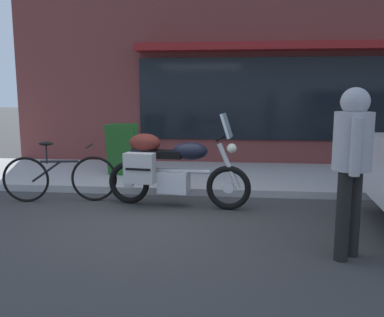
{
  "coord_description": "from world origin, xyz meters",
  "views": [
    {
      "loc": [
        1.1,
        -5.26,
        1.69
      ],
      "look_at": [
        0.46,
        0.89,
        0.7
      ],
      "focal_mm": 38.6,
      "sensor_mm": 36.0,
      "label": 1
    }
  ],
  "objects_px": {
    "pedestrian_walking": "(352,152)",
    "sandwich_board_sign": "(122,150)",
    "parked_bicycle": "(60,177)",
    "touring_motorcycle": "(168,167)"
  },
  "relations": [
    {
      "from": "touring_motorcycle",
      "to": "pedestrian_walking",
      "type": "distance_m",
      "value": 2.8
    },
    {
      "from": "pedestrian_walking",
      "to": "sandwich_board_sign",
      "type": "xyz_separation_m",
      "value": [
        -3.3,
        3.42,
        -0.49
      ]
    },
    {
      "from": "pedestrian_walking",
      "to": "sandwich_board_sign",
      "type": "relative_size",
      "value": 1.78
    },
    {
      "from": "touring_motorcycle",
      "to": "sandwich_board_sign",
      "type": "relative_size",
      "value": 2.23
    },
    {
      "from": "touring_motorcycle",
      "to": "pedestrian_walking",
      "type": "height_order",
      "value": "pedestrian_walking"
    },
    {
      "from": "sandwich_board_sign",
      "to": "touring_motorcycle",
      "type": "bearing_deg",
      "value": -55.21
    },
    {
      "from": "touring_motorcycle",
      "to": "pedestrian_walking",
      "type": "bearing_deg",
      "value": -39.13
    },
    {
      "from": "pedestrian_walking",
      "to": "parked_bicycle",
      "type": "bearing_deg",
      "value": 154.47
    },
    {
      "from": "pedestrian_walking",
      "to": "touring_motorcycle",
      "type": "bearing_deg",
      "value": 140.87
    },
    {
      "from": "touring_motorcycle",
      "to": "parked_bicycle",
      "type": "relative_size",
      "value": 1.25
    }
  ]
}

